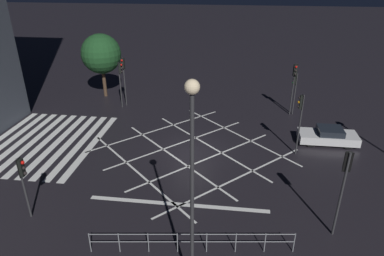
{
  "coord_description": "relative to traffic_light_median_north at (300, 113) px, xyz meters",
  "views": [
    {
      "loc": [
        20.75,
        2.67,
        11.71
      ],
      "look_at": [
        0.0,
        0.0,
        1.78
      ],
      "focal_mm": 32.0,
      "sensor_mm": 36.0,
      "label": 1
    }
  ],
  "objects": [
    {
      "name": "ground_plane",
      "position": [
        0.53,
        -7.04,
        -3.06
      ],
      "size": [
        200.0,
        200.0,
        0.0
      ],
      "primitive_type": "plane",
      "color": "black"
    },
    {
      "name": "road_markings",
      "position": [
        0.82,
        -15.01,
        -3.06
      ],
      "size": [
        14.79,
        22.16,
        0.01
      ],
      "color": "silver",
      "rests_on": "ground_plane"
    },
    {
      "name": "traffic_light_median_north",
      "position": [
        0.0,
        0.0,
        0.0
      ],
      "size": [
        0.36,
        0.39,
        4.29
      ],
      "rotation": [
        0.0,
        0.0,
        -1.57
      ],
      "color": "#2D2D30",
      "rests_on": "ground_plane"
    },
    {
      "name": "traffic_light_ne_main",
      "position": [
        7.7,
        0.73,
        0.13
      ],
      "size": [
        0.39,
        0.36,
        4.49
      ],
      "rotation": [
        0.0,
        0.0,
        3.14
      ],
      "color": "#2D2D30",
      "rests_on": "ground_plane"
    },
    {
      "name": "traffic_light_sw_cross",
      "position": [
        -6.88,
        -14.36,
        -0.1
      ],
      "size": [
        0.36,
        0.39,
        4.14
      ],
      "rotation": [
        0.0,
        0.0,
        1.57
      ],
      "color": "#2D2D30",
      "rests_on": "ground_plane"
    },
    {
      "name": "traffic_light_se_cross",
      "position": [
        8.43,
        -14.32,
        -0.59
      ],
      "size": [
        0.36,
        0.39,
        3.45
      ],
      "rotation": [
        0.0,
        0.0,
        1.57
      ],
      "color": "#2D2D30",
      "rests_on": "ground_plane"
    },
    {
      "name": "traffic_light_sw_main",
      "position": [
        -7.32,
        -14.21,
        0.11
      ],
      "size": [
        0.39,
        0.36,
        4.46
      ],
      "color": "#2D2D30",
      "rests_on": "ground_plane"
    },
    {
      "name": "traffic_light_nw_cross",
      "position": [
        -7.17,
        0.71,
        -0.45
      ],
      "size": [
        0.36,
        0.39,
        3.64
      ],
      "rotation": [
        0.0,
        0.0,
        -1.57
      ],
      "color": "#2D2D30",
      "rests_on": "ground_plane"
    },
    {
      "name": "traffic_light_nw_main",
      "position": [
        -7.0,
        0.57,
        0.12
      ],
      "size": [
        0.39,
        0.36,
        4.48
      ],
      "color": "#2D2D30",
      "rests_on": "ground_plane"
    },
    {
      "name": "street_lamp_west",
      "position": [
        11.93,
        -5.58,
        2.84
      ],
      "size": [
        0.47,
        0.47,
        8.79
      ],
      "color": "#2D2D30",
      "rests_on": "ground_plane"
    },
    {
      "name": "street_tree_near",
      "position": [
        -9.53,
        -17.0,
        1.13
      ],
      "size": [
        3.74,
        3.74,
        6.08
      ],
      "color": "#473323",
      "rests_on": "ground_plane"
    },
    {
      "name": "waiting_car",
      "position": [
        -1.93,
        2.6,
        -2.49
      ],
      "size": [
        1.78,
        4.15,
        1.2
      ],
      "rotation": [
        0.0,
        0.0,
        -1.57
      ],
      "color": "silver",
      "rests_on": "ground_plane"
    },
    {
      "name": "pedestrian_railing",
      "position": [
        9.78,
        -5.86,
        -2.39
      ],
      "size": [
        1.21,
        9.11,
        1.05
      ],
      "rotation": [
        0.0,
        0.0,
        1.7
      ],
      "color": "gray",
      "rests_on": "ground_plane"
    }
  ]
}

